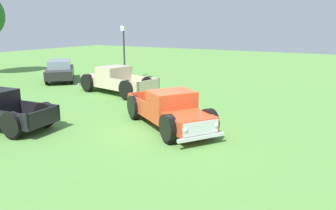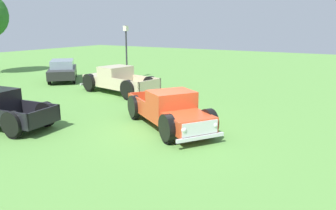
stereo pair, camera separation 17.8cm
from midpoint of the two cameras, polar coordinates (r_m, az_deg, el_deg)
ground_plane at (r=12.75m, az=-0.13°, el=-4.35°), size 80.00×80.00×0.00m
pickup_truck_foreground at (r=12.62m, az=1.11°, el=-1.14°), size 4.16×5.09×1.51m
pickup_truck_behind_left at (r=19.84m, az=-8.95°, el=4.32°), size 2.78×5.44×1.59m
sedan_distant_a at (r=25.11m, az=-17.70°, el=5.86°), size 4.43×4.42×1.48m
lamp_post_near at (r=24.31m, az=-7.05°, el=9.26°), size 0.36×0.36×3.97m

